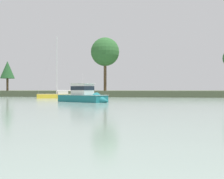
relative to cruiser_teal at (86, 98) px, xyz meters
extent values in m
cube|color=#4C563D|center=(-3.07, 48.26, 0.12)|extent=(219.16, 45.11, 1.42)
cube|color=#196B70|center=(-0.66, 0.36, -0.37)|extent=(7.56, 5.64, 1.54)
cone|color=#196B70|center=(2.54, -1.38, -0.37)|extent=(2.85, 2.92, 2.22)
cube|color=silver|center=(-0.66, 0.36, 0.37)|extent=(7.74, 5.79, 0.05)
cube|color=silver|center=(-0.62, 0.34, 1.16)|extent=(3.19, 2.95, 1.52)
cube|color=#19232D|center=(-0.62, 0.34, 1.31)|extent=(3.25, 3.01, 0.55)
cube|color=beige|center=(-0.62, 0.34, 1.95)|extent=(3.61, 3.38, 0.06)
cylinder|color=silver|center=(-0.62, 0.34, 2.67)|extent=(0.03, 0.03, 1.39)
cube|color=gold|center=(-10.03, 17.40, -0.47)|extent=(9.53, 6.20, 1.35)
cube|color=#CCB78E|center=(-10.03, 17.40, 0.22)|extent=(8.89, 5.68, 0.04)
cube|color=silver|center=(-9.61, 17.59, 0.52)|extent=(2.55, 2.39, 0.55)
cylinder|color=silver|center=(-10.71, 17.10, 6.06)|extent=(0.18, 0.18, 11.62)
cylinder|color=silver|center=(-9.02, 17.85, 0.90)|extent=(3.44, 1.63, 0.15)
cylinder|color=silver|center=(-9.02, 17.85, 0.95)|extent=(3.10, 1.48, 0.14)
cylinder|color=#999999|center=(-12.40, 16.36, 6.03)|extent=(3.40, 1.52, 11.58)
cylinder|color=brown|center=(-31.95, 35.49, 3.61)|extent=(0.57, 0.57, 5.56)
cone|color=#235128|center=(-31.95, 35.49, 6.62)|extent=(3.92, 3.92, 4.79)
cylinder|color=brown|center=(-3.32, 29.60, 4.72)|extent=(0.69, 0.69, 7.79)
sphere|color=#2D602D|center=(-3.32, 29.60, 10.15)|extent=(6.77, 6.77, 6.77)
camera|label=1|loc=(10.35, -38.45, 1.10)|focal=46.73mm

